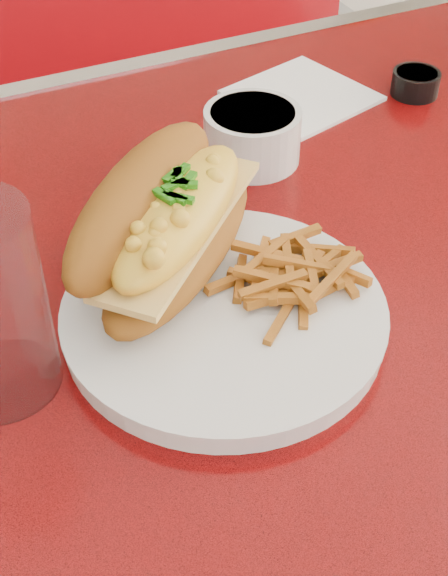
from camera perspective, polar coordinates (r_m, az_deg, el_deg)
name	(u,v)px	position (r m, az deg, el deg)	size (l,w,h in m)	color
diner_table	(342,352)	(0.85, 8.40, -4.54)	(1.23, 0.83, 0.77)	red
booth_bench_far	(111,198)	(1.63, -8.02, 6.36)	(1.20, 0.51, 0.90)	maroon
dinner_plate	(224,316)	(0.64, 0.00, -1.99)	(0.32, 0.32, 0.02)	silver
mac_hoagie	(166,220)	(0.65, -4.14, 4.85)	(0.25, 0.24, 0.10)	#8F5317
fries_pile	(291,269)	(0.65, 4.78, 1.36)	(0.10, 0.09, 0.03)	#BD7020
fork	(284,283)	(0.65, 4.30, 0.33)	(0.06, 0.15, 0.00)	silver
gravy_ramekin	(252,134)	(0.82, 2.02, 10.90)	(0.12, 0.12, 0.05)	silver
sauce_cup_left	(152,219)	(0.73, -5.14, 4.88)	(0.07, 0.07, 0.03)	black
sauce_cup_right	(416,82)	(0.97, 13.47, 14.06)	(0.07, 0.07, 0.03)	black
paper_napkin	(302,95)	(0.95, 5.55, 13.47)	(0.14, 0.14, 0.00)	white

